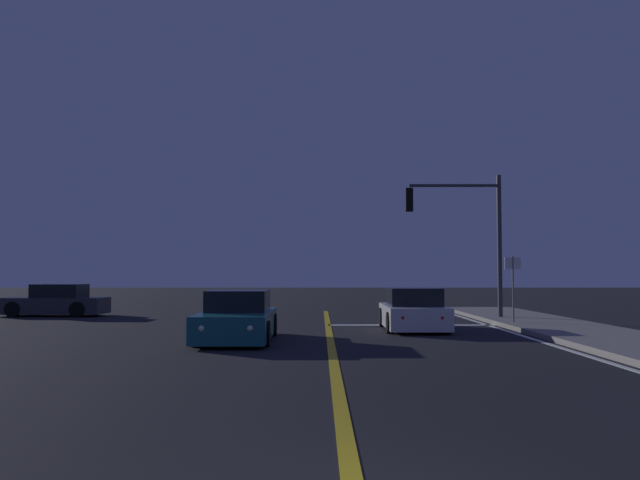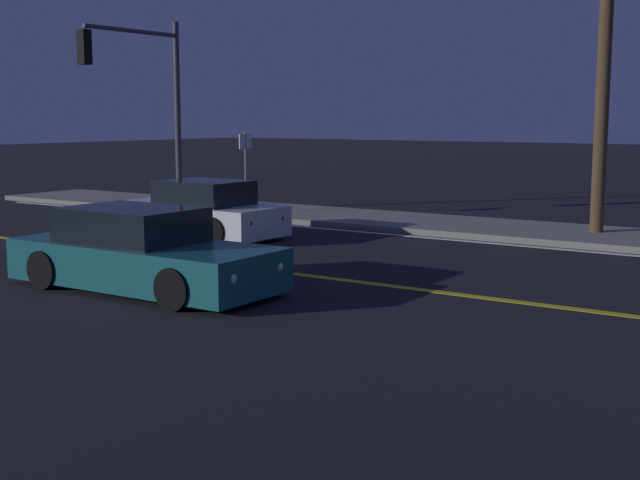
% 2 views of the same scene
% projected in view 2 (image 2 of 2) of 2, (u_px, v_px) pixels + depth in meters
% --- Properties ---
extents(sidewalk_right, '(3.20, 36.60, 0.15)m').
position_uv_depth(sidewalk_right, '(543.00, 233.00, 20.26)').
color(sidewalk_right, gray).
rests_on(sidewalk_right, ground).
extents(lane_line_center, '(0.20, 34.56, 0.01)m').
position_uv_depth(lane_line_center, '(393.00, 286.00, 14.20)').
color(lane_line_center, gold).
rests_on(lane_line_center, ground).
extents(lane_line_edge_right, '(0.16, 34.56, 0.01)m').
position_uv_depth(lane_line_edge_right, '(515.00, 245.00, 18.75)').
color(lane_line_edge_right, white).
rests_on(lane_line_edge_right, ground).
extents(stop_bar, '(5.79, 0.50, 0.01)m').
position_uv_depth(stop_bar, '(146.00, 230.00, 21.35)').
color(stop_bar, white).
rests_on(stop_bar, ground).
extents(car_side_waiting_teal, '(1.95, 4.72, 1.34)m').
position_uv_depth(car_side_waiting_teal, '(142.00, 254.00, 13.90)').
color(car_side_waiting_teal, '#195960').
rests_on(car_side_waiting_teal, ground).
extents(car_distant_tail_white, '(1.95, 4.26, 1.34)m').
position_uv_depth(car_distant_tail_white, '(199.00, 212.00, 20.02)').
color(car_distant_tail_white, silver).
rests_on(car_distant_tail_white, ground).
extents(traffic_signal_near_right, '(3.67, 0.28, 5.56)m').
position_uv_depth(traffic_signal_near_right, '(145.00, 85.00, 24.04)').
color(traffic_signal_near_right, '#38383D').
rests_on(traffic_signal_near_right, ground).
extents(street_sign_corner, '(0.56, 0.06, 2.39)m').
position_uv_depth(street_sign_corner, '(246.00, 161.00, 23.64)').
color(street_sign_corner, slate).
rests_on(street_sign_corner, ground).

